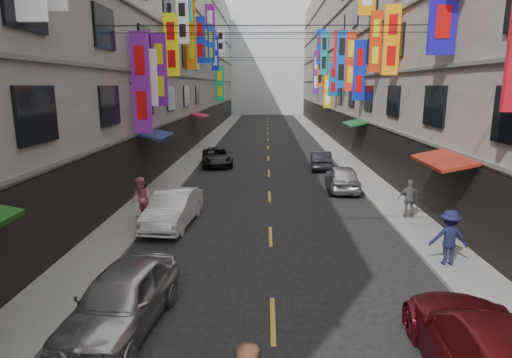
{
  "coord_description": "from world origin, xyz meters",
  "views": [
    {
      "loc": [
        -0.19,
        2.47,
        5.64
      ],
      "look_at": [
        -0.41,
        11.82,
        3.59
      ],
      "focal_mm": 30.0,
      "sensor_mm": 36.0,
      "label": 1
    }
  ],
  "objects_px": {
    "pedestrian_rnear": "(449,237)",
    "scooter_far_right": "(329,185)",
    "car_right_near": "(490,354)",
    "car_left_near": "(121,299)",
    "pedestrian_rfar": "(410,199)",
    "car_left_far": "(217,157)",
    "car_right_mid": "(342,178)",
    "pedestrian_lfar": "(141,199)",
    "car_left_mid": "(173,208)",
    "car_right_far": "(321,160)"
  },
  "relations": [
    {
      "from": "car_right_mid",
      "to": "pedestrian_rnear",
      "type": "height_order",
      "value": "pedestrian_rnear"
    },
    {
      "from": "car_left_near",
      "to": "pedestrian_rnear",
      "type": "distance_m",
      "value": 9.83
    },
    {
      "from": "car_right_mid",
      "to": "car_right_far",
      "type": "distance_m",
      "value": 6.24
    },
    {
      "from": "scooter_far_right",
      "to": "pedestrian_lfar",
      "type": "xyz_separation_m",
      "value": [
        -8.58,
        -5.14,
        0.58
      ]
    },
    {
      "from": "car_right_far",
      "to": "pedestrian_lfar",
      "type": "relative_size",
      "value": 2.08
    },
    {
      "from": "scooter_far_right",
      "to": "car_right_mid",
      "type": "bearing_deg",
      "value": -135.05
    },
    {
      "from": "car_left_near",
      "to": "car_right_far",
      "type": "distance_m",
      "value": 21.38
    },
    {
      "from": "pedestrian_rnear",
      "to": "pedestrian_rfar",
      "type": "height_order",
      "value": "pedestrian_rnear"
    },
    {
      "from": "pedestrian_rnear",
      "to": "car_left_far",
      "type": "bearing_deg",
      "value": -55.55
    },
    {
      "from": "scooter_far_right",
      "to": "car_right_near",
      "type": "xyz_separation_m",
      "value": [
        0.82,
        -15.11,
        0.33
      ]
    },
    {
      "from": "car_right_mid",
      "to": "pedestrian_rnear",
      "type": "relative_size",
      "value": 2.34
    },
    {
      "from": "car_left_mid",
      "to": "car_right_near",
      "type": "height_order",
      "value": "car_right_near"
    },
    {
      "from": "car_right_mid",
      "to": "pedestrian_rnear",
      "type": "bearing_deg",
      "value": 101.11
    },
    {
      "from": "pedestrian_lfar",
      "to": "pedestrian_rfar",
      "type": "xyz_separation_m",
      "value": [
        11.32,
        0.55,
        -0.08
      ]
    },
    {
      "from": "car_left_far",
      "to": "car_right_near",
      "type": "height_order",
      "value": "car_right_near"
    },
    {
      "from": "scooter_far_right",
      "to": "pedestrian_rnear",
      "type": "height_order",
      "value": "pedestrian_rnear"
    },
    {
      "from": "car_left_mid",
      "to": "car_right_mid",
      "type": "bearing_deg",
      "value": 42.7
    },
    {
      "from": "pedestrian_rfar",
      "to": "scooter_far_right",
      "type": "bearing_deg",
      "value": -54.3
    },
    {
      "from": "car_right_far",
      "to": "pedestrian_lfar",
      "type": "xyz_separation_m",
      "value": [
        -9.01,
        -12.13,
        0.41
      ]
    },
    {
      "from": "car_left_mid",
      "to": "car_left_far",
      "type": "distance_m",
      "value": 13.59
    },
    {
      "from": "scooter_far_right",
      "to": "pedestrian_rfar",
      "type": "distance_m",
      "value": 5.37
    },
    {
      "from": "pedestrian_rnear",
      "to": "car_right_far",
      "type": "bearing_deg",
      "value": -76.7
    },
    {
      "from": "car_right_near",
      "to": "pedestrian_rfar",
      "type": "height_order",
      "value": "pedestrian_rfar"
    },
    {
      "from": "pedestrian_rfar",
      "to": "car_right_mid",
      "type": "bearing_deg",
      "value": -65.43
    },
    {
      "from": "pedestrian_lfar",
      "to": "pedestrian_rfar",
      "type": "distance_m",
      "value": 11.33
    },
    {
      "from": "car_left_near",
      "to": "pedestrian_rfar",
      "type": "xyz_separation_m",
      "value": [
        9.49,
        8.56,
        0.21
      ]
    },
    {
      "from": "car_right_mid",
      "to": "car_left_far",
      "type": "bearing_deg",
      "value": -40.9
    },
    {
      "from": "pedestrian_lfar",
      "to": "pedestrian_rfar",
      "type": "bearing_deg",
      "value": 47.4
    },
    {
      "from": "scooter_far_right",
      "to": "car_left_mid",
      "type": "distance_m",
      "value": 9.05
    },
    {
      "from": "car_left_mid",
      "to": "scooter_far_right",
      "type": "bearing_deg",
      "value": 42.13
    },
    {
      "from": "car_right_near",
      "to": "car_right_mid",
      "type": "height_order",
      "value": "car_right_near"
    },
    {
      "from": "pedestrian_lfar",
      "to": "car_left_far",
      "type": "bearing_deg",
      "value": 127.48
    },
    {
      "from": "car_left_near",
      "to": "car_right_near",
      "type": "height_order",
      "value": "car_right_near"
    },
    {
      "from": "car_left_mid",
      "to": "car_right_far",
      "type": "relative_size",
      "value": 1.16
    },
    {
      "from": "car_left_far",
      "to": "pedestrian_rnear",
      "type": "xyz_separation_m",
      "value": [
        9.29,
        -17.56,
        0.37
      ]
    },
    {
      "from": "pedestrian_lfar",
      "to": "pedestrian_rfar",
      "type": "height_order",
      "value": "pedestrian_lfar"
    },
    {
      "from": "scooter_far_right",
      "to": "car_left_far",
      "type": "bearing_deg",
      "value": -47.14
    },
    {
      "from": "scooter_far_right",
      "to": "car_right_near",
      "type": "relative_size",
      "value": 0.34
    },
    {
      "from": "car_left_far",
      "to": "pedestrian_rnear",
      "type": "relative_size",
      "value": 2.57
    },
    {
      "from": "car_left_far",
      "to": "pedestrian_lfar",
      "type": "xyz_separation_m",
      "value": [
        -1.66,
        -13.22,
        0.4
      ]
    },
    {
      "from": "car_right_near",
      "to": "car_right_far",
      "type": "xyz_separation_m",
      "value": [
        -0.39,
        22.1,
        -0.15
      ]
    },
    {
      "from": "car_right_far",
      "to": "pedestrian_rfar",
      "type": "distance_m",
      "value": 11.81
    },
    {
      "from": "car_left_far",
      "to": "car_right_near",
      "type": "bearing_deg",
      "value": -80.11
    },
    {
      "from": "car_left_near",
      "to": "car_right_mid",
      "type": "bearing_deg",
      "value": 68.05
    },
    {
      "from": "car_left_far",
      "to": "car_right_far",
      "type": "xyz_separation_m",
      "value": [
        7.35,
        -1.09,
        -0.01
      ]
    },
    {
      "from": "pedestrian_rnear",
      "to": "scooter_far_right",
      "type": "bearing_deg",
      "value": -69.38
    },
    {
      "from": "pedestrian_rfar",
      "to": "car_right_near",
      "type": "bearing_deg",
      "value": 84.47
    },
    {
      "from": "car_left_far",
      "to": "car_right_mid",
      "type": "distance_m",
      "value": 10.66
    },
    {
      "from": "pedestrian_lfar",
      "to": "car_left_near",
      "type": "bearing_deg",
      "value": -32.48
    },
    {
      "from": "car_right_near",
      "to": "car_right_far",
      "type": "height_order",
      "value": "car_right_near"
    }
  ]
}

